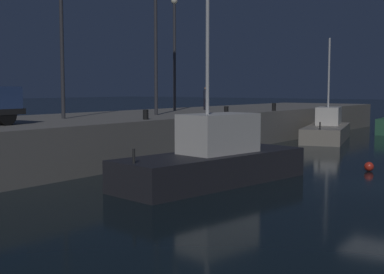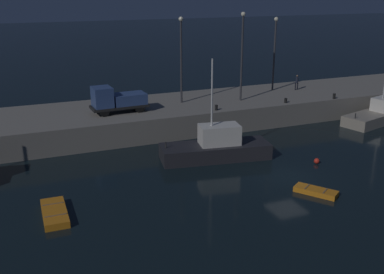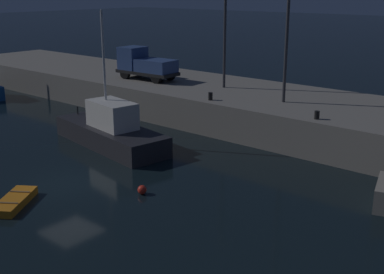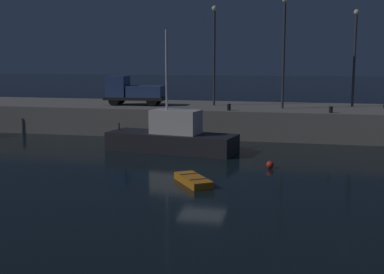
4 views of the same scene
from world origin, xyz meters
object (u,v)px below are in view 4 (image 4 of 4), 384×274
(utility_truck, at_px, (132,91))
(lamp_post_west, at_px, (214,48))
(lamp_post_central, at_px, (355,50))
(dinghy_red_small, at_px, (193,180))
(lamp_post_east, at_px, (284,45))
(bollard_central, at_px, (331,110))
(fishing_boat_white, at_px, (172,137))
(bollard_west, at_px, (229,107))
(mooring_buoy_mid, at_px, (270,165))

(utility_truck, bearing_deg, lamp_post_west, 11.22)
(lamp_post_central, distance_m, utility_truck, 18.57)
(dinghy_red_small, distance_m, lamp_post_east, 18.73)
(lamp_post_central, distance_m, bollard_central, 7.27)
(fishing_boat_white, distance_m, utility_truck, 10.74)
(fishing_boat_white, relative_size, lamp_post_west, 1.09)
(lamp_post_east, bearing_deg, bollard_west, -146.54)
(lamp_post_east, xyz_separation_m, bollard_west, (-3.87, -2.56, -4.72))
(mooring_buoy_mid, bearing_deg, bollard_west, 111.43)
(fishing_boat_white, xyz_separation_m, bollard_west, (2.82, 6.04, 1.51))
(dinghy_red_small, relative_size, mooring_buoy_mid, 6.72)
(bollard_central, bearing_deg, lamp_post_east, 144.42)
(dinghy_red_small, height_order, mooring_buoy_mid, mooring_buoy_mid)
(dinghy_red_small, distance_m, bollard_west, 14.68)
(lamp_post_central, bearing_deg, lamp_post_west, -172.43)
(mooring_buoy_mid, bearing_deg, bollard_central, 70.39)
(fishing_boat_white, bearing_deg, bollard_west, 64.95)
(dinghy_red_small, distance_m, lamp_post_west, 19.83)
(utility_truck, bearing_deg, bollard_west, -16.99)
(lamp_post_west, height_order, bollard_central, lamp_post_west)
(mooring_buoy_mid, distance_m, bollard_west, 10.99)
(fishing_boat_white, relative_size, mooring_buoy_mid, 21.00)
(bollard_west, bearing_deg, fishing_boat_white, -115.05)
(utility_truck, xyz_separation_m, bollard_central, (16.14, -2.68, -0.95))
(lamp_post_east, distance_m, lamp_post_central, 6.26)
(bollard_west, bearing_deg, lamp_post_west, 115.56)
(dinghy_red_small, xyz_separation_m, bollard_west, (-0.52, 14.49, 2.27))
(dinghy_red_small, relative_size, bollard_west, 5.76)
(lamp_post_east, height_order, bollard_west, lamp_post_east)
(utility_truck, bearing_deg, dinghy_red_small, -61.84)
(lamp_post_central, height_order, bollard_west, lamp_post_central)
(lamp_post_west, distance_m, bollard_west, 6.32)
(fishing_boat_white, distance_m, lamp_post_east, 12.55)
(fishing_boat_white, xyz_separation_m, utility_truck, (-5.83, 8.68, 2.44))
(mooring_buoy_mid, bearing_deg, fishing_boat_white, 149.47)
(lamp_post_west, distance_m, utility_truck, 7.76)
(lamp_post_west, xyz_separation_m, lamp_post_east, (5.77, -1.42, 0.20))
(bollard_west, bearing_deg, utility_truck, 163.01)
(utility_truck, bearing_deg, fishing_boat_white, -56.10)
(bollard_west, xyz_separation_m, bollard_central, (7.49, -0.03, -0.02))
(dinghy_red_small, xyz_separation_m, lamp_post_central, (8.86, 19.97, 6.60))
(mooring_buoy_mid, relative_size, bollard_west, 0.86)
(dinghy_red_small, height_order, bollard_west, bollard_west)
(fishing_boat_white, bearing_deg, lamp_post_west, 84.77)
(lamp_post_west, bearing_deg, bollard_central, -23.13)
(lamp_post_west, height_order, utility_truck, lamp_post_west)
(fishing_boat_white, relative_size, dinghy_red_small, 3.12)
(lamp_post_east, bearing_deg, utility_truck, 179.61)
(lamp_post_central, xyz_separation_m, bollard_west, (-9.39, -5.48, -4.32))
(lamp_post_west, bearing_deg, fishing_boat_white, -95.23)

